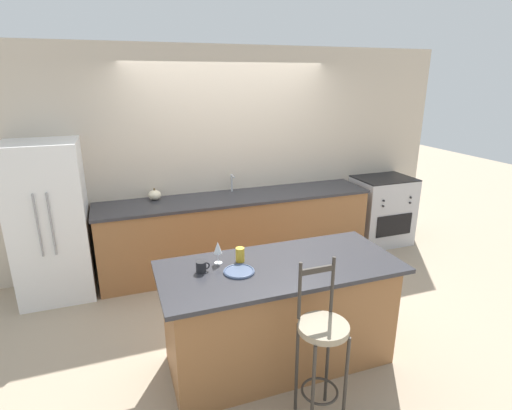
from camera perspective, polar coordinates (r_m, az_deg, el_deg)
name	(u,v)px	position (r m, az deg, el deg)	size (l,w,h in m)	color
ground_plane	(248,277)	(4.95, -1.21, -10.28)	(18.00, 18.00, 0.00)	tan
wall_back	(229,157)	(5.16, -3.93, 6.84)	(6.00, 0.07, 2.70)	beige
back_counter	(237,231)	(5.09, -2.66, -3.66)	(3.39, 0.71, 0.93)	#936038
sink_faucet	(232,181)	(5.09, -3.44, 3.43)	(0.02, 0.13, 0.22)	#ADAFB5
kitchen_island	(279,314)	(3.44, 3.36, -15.26)	(1.93, 0.85, 0.91)	#936038
refrigerator	(51,222)	(4.80, -27.29, -2.11)	(0.74, 0.71, 1.71)	white
oven_range	(381,210)	(6.06, 17.44, -0.72)	(0.79, 0.63, 0.97)	#B7B7BC
bar_stool_near	(322,343)	(2.88, 9.38, -18.86)	(0.34, 0.34, 1.19)	#332D28
dinner_plate	(239,271)	(3.10, -2.45, -9.43)	(0.24, 0.24, 0.02)	#425170
wine_glass	(218,248)	(3.20, -5.48, -6.15)	(0.07, 0.07, 0.19)	white
coffee_mug	(201,267)	(3.12, -7.81, -8.72)	(0.11, 0.08, 0.09)	#232326
tumbler_cup	(240,255)	(3.25, -2.29, -7.10)	(0.07, 0.07, 0.12)	gold
pumpkin_decoration	(155,195)	(4.91, -14.27, 1.41)	(0.15, 0.15, 0.14)	beige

